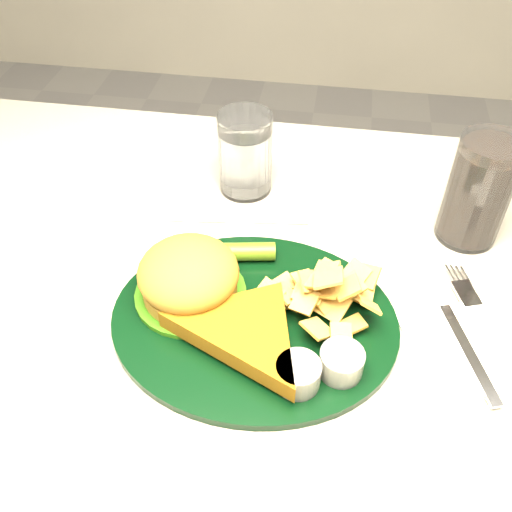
{
  "coord_description": "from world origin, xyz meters",
  "views": [
    {
      "loc": [
        0.1,
        -0.47,
        1.27
      ],
      "look_at": [
        0.03,
        0.01,
        0.8
      ],
      "focal_mm": 40.0,
      "sensor_mm": 36.0,
      "label": 1
    }
  ],
  "objects_px": {
    "water_glass": "(245,154)",
    "cola_glass": "(479,191)",
    "table": "(240,437)",
    "fork_napkin": "(468,345)",
    "dinner_plate": "(254,302)"
  },
  "relations": [
    {
      "from": "table",
      "to": "fork_napkin",
      "type": "distance_m",
      "value": 0.47
    },
    {
      "from": "dinner_plate",
      "to": "fork_napkin",
      "type": "xyz_separation_m",
      "value": [
        0.24,
        0.0,
        -0.03
      ]
    },
    {
      "from": "water_glass",
      "to": "fork_napkin",
      "type": "xyz_separation_m",
      "value": [
        0.3,
        -0.26,
        -0.05
      ]
    },
    {
      "from": "table",
      "to": "cola_glass",
      "type": "height_order",
      "value": "cola_glass"
    },
    {
      "from": "water_glass",
      "to": "cola_glass",
      "type": "distance_m",
      "value": 0.32
    },
    {
      "from": "table",
      "to": "fork_napkin",
      "type": "height_order",
      "value": "fork_napkin"
    },
    {
      "from": "water_glass",
      "to": "fork_napkin",
      "type": "bearing_deg",
      "value": -40.58
    },
    {
      "from": "table",
      "to": "fork_napkin",
      "type": "bearing_deg",
      "value": -9.99
    },
    {
      "from": "table",
      "to": "fork_napkin",
      "type": "relative_size",
      "value": 6.62
    },
    {
      "from": "water_glass",
      "to": "cola_glass",
      "type": "bearing_deg",
      "value": -10.16
    },
    {
      "from": "fork_napkin",
      "to": "table",
      "type": "bearing_deg",
      "value": 151.46
    },
    {
      "from": "cola_glass",
      "to": "fork_napkin",
      "type": "height_order",
      "value": "cola_glass"
    },
    {
      "from": "fork_napkin",
      "to": "cola_glass",
      "type": "bearing_deg",
      "value": 66.61
    },
    {
      "from": "water_glass",
      "to": "cola_glass",
      "type": "height_order",
      "value": "cola_glass"
    },
    {
      "from": "fork_napkin",
      "to": "dinner_plate",
      "type": "bearing_deg",
      "value": 161.76
    }
  ]
}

